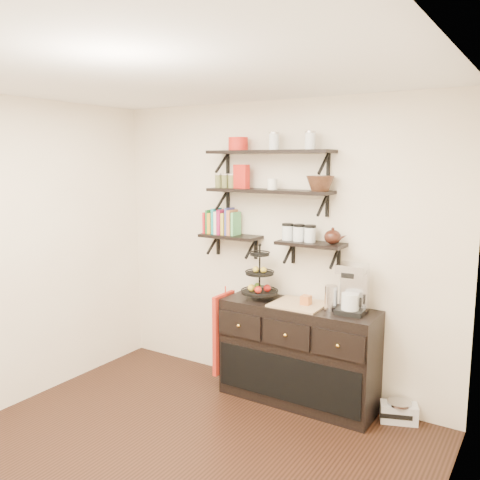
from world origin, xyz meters
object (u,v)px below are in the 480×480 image
object	(u,v)px
coffee_maker	(353,289)
radio	(399,412)
fruit_stand	(260,281)
sideboard	(298,353)

from	to	relation	value
coffee_maker	radio	world-z (taller)	coffee_maker
fruit_stand	coffee_maker	distance (m)	0.87
coffee_maker	radio	xyz separation A→B (m)	(0.41, 0.08, -1.01)
fruit_stand	coffee_maker	world-z (taller)	fruit_stand
coffee_maker	fruit_stand	bearing A→B (deg)	178.26
sideboard	coffee_maker	size ratio (longest dim) A/B	3.33
sideboard	fruit_stand	world-z (taller)	fruit_stand
sideboard	fruit_stand	bearing A→B (deg)	179.50
sideboard	radio	world-z (taller)	sideboard
fruit_stand	radio	size ratio (longest dim) A/B	1.48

